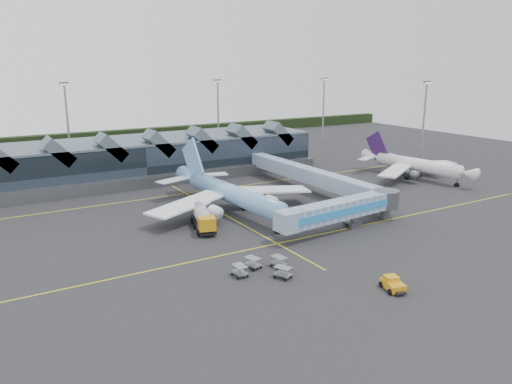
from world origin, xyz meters
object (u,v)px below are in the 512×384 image
regional_jet (414,164)px  fuel_truck (203,217)px  main_airliner (230,193)px  jet_bridge (348,208)px  pushback_tug (393,284)px

regional_jet → fuel_truck: 61.15m
regional_jet → fuel_truck: size_ratio=2.90×
main_airliner → jet_bridge: 22.35m
jet_bridge → pushback_tug: jet_bridge is taller
main_airliner → pushback_tug: bearing=-91.5°
main_airliner → fuel_truck: 10.39m
main_airliner → jet_bridge: bearing=-59.2°
jet_bridge → pushback_tug: bearing=-122.3°
jet_bridge → fuel_truck: 24.57m
fuel_truck → pushback_tug: (10.13, -33.59, -1.28)m
regional_jet → jet_bridge: size_ratio=1.17×
main_airliner → regional_jet: bearing=-0.8°
jet_bridge → main_airliner: bearing=120.1°
regional_jet → jet_bridge: (-39.32, -21.37, 0.12)m
pushback_tug → regional_jet: bearing=55.5°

